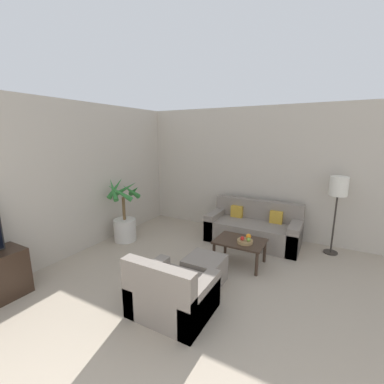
{
  "coord_description": "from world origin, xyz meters",
  "views": [
    {
      "loc": [
        0.79,
        0.79,
        2.11
      ],
      "look_at": [
        -1.64,
        5.2,
        1.0
      ],
      "focal_mm": 24.0,
      "sensor_mm": 36.0,
      "label": 1
    }
  ],
  "objects_px": {
    "apple_red": "(242,238)",
    "orange_fruit": "(249,236)",
    "sofa_loveseat": "(253,229)",
    "fruit_bowl": "(245,241)",
    "potted_palm": "(125,220)",
    "ottoman": "(205,270)",
    "coffee_table": "(240,244)",
    "apple_green": "(249,239)",
    "floor_lamp": "(338,190)",
    "armchair": "(172,294)"
  },
  "relations": [
    {
      "from": "floor_lamp",
      "to": "orange_fruit",
      "type": "relative_size",
      "value": 16.61
    },
    {
      "from": "sofa_loveseat",
      "to": "potted_palm",
      "type": "bearing_deg",
      "value": -153.0
    },
    {
      "from": "orange_fruit",
      "to": "armchair",
      "type": "height_order",
      "value": "armchair"
    },
    {
      "from": "coffee_table",
      "to": "sofa_loveseat",
      "type": "bearing_deg",
      "value": 93.13
    },
    {
      "from": "potted_palm",
      "to": "fruit_bowl",
      "type": "bearing_deg",
      "value": 3.09
    },
    {
      "from": "fruit_bowl",
      "to": "floor_lamp",
      "type": "bearing_deg",
      "value": 45.07
    },
    {
      "from": "apple_red",
      "to": "orange_fruit",
      "type": "bearing_deg",
      "value": 58.13
    },
    {
      "from": "apple_green",
      "to": "armchair",
      "type": "relative_size",
      "value": 0.07
    },
    {
      "from": "apple_red",
      "to": "apple_green",
      "type": "distance_m",
      "value": 0.1
    },
    {
      "from": "coffee_table",
      "to": "apple_red",
      "type": "bearing_deg",
      "value": -55.81
    },
    {
      "from": "sofa_loveseat",
      "to": "ottoman",
      "type": "height_order",
      "value": "sofa_loveseat"
    },
    {
      "from": "armchair",
      "to": "apple_red",
      "type": "bearing_deg",
      "value": 75.49
    },
    {
      "from": "coffee_table",
      "to": "armchair",
      "type": "relative_size",
      "value": 0.88
    },
    {
      "from": "coffee_table",
      "to": "fruit_bowl",
      "type": "xyz_separation_m",
      "value": [
        0.1,
        -0.06,
        0.09
      ]
    },
    {
      "from": "orange_fruit",
      "to": "coffee_table",
      "type": "bearing_deg",
      "value": -177.05
    },
    {
      "from": "coffee_table",
      "to": "armchair",
      "type": "bearing_deg",
      "value": -101.25
    },
    {
      "from": "apple_red",
      "to": "ottoman",
      "type": "distance_m",
      "value": 0.84
    },
    {
      "from": "apple_red",
      "to": "orange_fruit",
      "type": "distance_m",
      "value": 0.13
    },
    {
      "from": "sofa_loveseat",
      "to": "apple_green",
      "type": "distance_m",
      "value": 1.12
    },
    {
      "from": "floor_lamp",
      "to": "apple_green",
      "type": "bearing_deg",
      "value": -132.58
    },
    {
      "from": "potted_palm",
      "to": "fruit_bowl",
      "type": "relative_size",
      "value": 5.19
    },
    {
      "from": "sofa_loveseat",
      "to": "armchair",
      "type": "height_order",
      "value": "sofa_loveseat"
    },
    {
      "from": "fruit_bowl",
      "to": "ottoman",
      "type": "distance_m",
      "value": 0.86
    },
    {
      "from": "potted_palm",
      "to": "apple_green",
      "type": "height_order",
      "value": "potted_palm"
    },
    {
      "from": "apple_green",
      "to": "orange_fruit",
      "type": "height_order",
      "value": "orange_fruit"
    },
    {
      "from": "fruit_bowl",
      "to": "apple_red",
      "type": "height_order",
      "value": "apple_red"
    },
    {
      "from": "potted_palm",
      "to": "ottoman",
      "type": "relative_size",
      "value": 2.48
    },
    {
      "from": "coffee_table",
      "to": "orange_fruit",
      "type": "xyz_separation_m",
      "value": [
        0.14,
        0.01,
        0.16
      ]
    },
    {
      "from": "coffee_table",
      "to": "apple_red",
      "type": "xyz_separation_m",
      "value": [
        0.07,
        -0.1,
        0.15
      ]
    },
    {
      "from": "armchair",
      "to": "apple_green",
      "type": "bearing_deg",
      "value": 72.03
    },
    {
      "from": "potted_palm",
      "to": "apple_green",
      "type": "bearing_deg",
      "value": 2.25
    },
    {
      "from": "apple_red",
      "to": "potted_palm",
      "type": "bearing_deg",
      "value": -177.79
    },
    {
      "from": "floor_lamp",
      "to": "coffee_table",
      "type": "distance_m",
      "value": 1.97
    },
    {
      "from": "coffee_table",
      "to": "orange_fruit",
      "type": "relative_size",
      "value": 9.36
    },
    {
      "from": "sofa_loveseat",
      "to": "orange_fruit",
      "type": "xyz_separation_m",
      "value": [
        0.19,
        -0.98,
        0.23
      ]
    },
    {
      "from": "apple_red",
      "to": "ottoman",
      "type": "relative_size",
      "value": 0.13
    },
    {
      "from": "coffee_table",
      "to": "armchair",
      "type": "height_order",
      "value": "armchair"
    },
    {
      "from": "potted_palm",
      "to": "ottoman",
      "type": "height_order",
      "value": "potted_palm"
    },
    {
      "from": "sofa_loveseat",
      "to": "fruit_bowl",
      "type": "xyz_separation_m",
      "value": [
        0.15,
        -1.04,
        0.16
      ]
    },
    {
      "from": "potted_palm",
      "to": "coffee_table",
      "type": "bearing_deg",
      "value": 4.71
    },
    {
      "from": "sofa_loveseat",
      "to": "orange_fruit",
      "type": "distance_m",
      "value": 1.02
    },
    {
      "from": "floor_lamp",
      "to": "potted_palm",
      "type": "bearing_deg",
      "value": -159.61
    },
    {
      "from": "sofa_loveseat",
      "to": "armchair",
      "type": "relative_size",
      "value": 1.96
    },
    {
      "from": "potted_palm",
      "to": "orange_fruit",
      "type": "relative_size",
      "value": 15.22
    },
    {
      "from": "floor_lamp",
      "to": "fruit_bowl",
      "type": "distance_m",
      "value": 1.91
    },
    {
      "from": "floor_lamp",
      "to": "ottoman",
      "type": "height_order",
      "value": "floor_lamp"
    },
    {
      "from": "fruit_bowl",
      "to": "apple_green",
      "type": "relative_size",
      "value": 3.9
    },
    {
      "from": "floor_lamp",
      "to": "apple_red",
      "type": "height_order",
      "value": "floor_lamp"
    },
    {
      "from": "sofa_loveseat",
      "to": "fruit_bowl",
      "type": "relative_size",
      "value": 7.13
    },
    {
      "from": "fruit_bowl",
      "to": "apple_green",
      "type": "bearing_deg",
      "value": -26.56
    }
  ]
}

